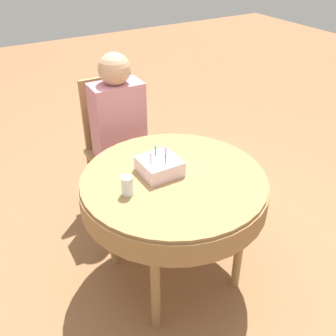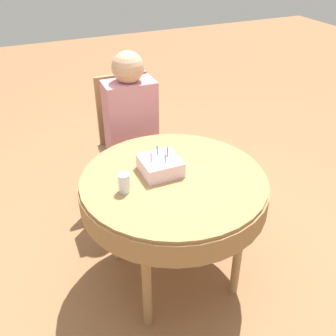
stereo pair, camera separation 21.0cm
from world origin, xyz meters
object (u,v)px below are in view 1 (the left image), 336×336
at_px(birthday_cake, 159,166).
at_px(drinking_glass, 127,186).
at_px(person, 119,123).
at_px(chair, 116,142).

bearing_deg(birthday_cake, drinking_glass, -159.14).
height_order(person, birthday_cake, person).
height_order(chair, drinking_glass, chair).
relative_size(person, birthday_cake, 5.86).
distance_m(chair, drinking_glass, 0.98).
bearing_deg(drinking_glass, person, 68.10).
distance_m(chair, person, 0.23).
bearing_deg(birthday_cake, chair, 84.12).
xyz_separation_m(person, drinking_glass, (-0.32, -0.79, 0.06)).
bearing_deg(person, drinking_glass, -109.97).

